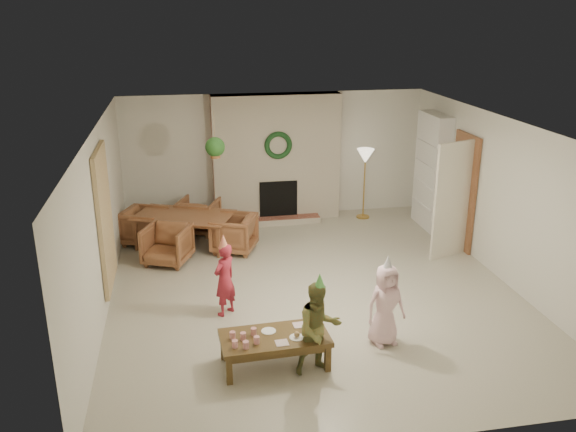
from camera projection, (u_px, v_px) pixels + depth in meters
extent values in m
plane|color=#B7B29E|center=(312.00, 288.00, 9.14)|extent=(7.00, 7.00, 0.00)
plane|color=white|center=(314.00, 126.00, 8.32)|extent=(7.00, 7.00, 0.00)
plane|color=silver|center=(275.00, 156.00, 11.98)|extent=(7.00, 0.00, 7.00)
plane|color=silver|center=(397.00, 331.00, 5.48)|extent=(7.00, 0.00, 7.00)
plane|color=silver|center=(100.00, 223.00, 8.22)|extent=(0.00, 7.00, 7.00)
plane|color=silver|center=(502.00, 199.00, 9.24)|extent=(0.00, 7.00, 7.00)
cube|color=maroon|center=(276.00, 158.00, 11.79)|extent=(2.50, 0.40, 2.50)
cube|color=maroon|center=(280.00, 220.00, 11.86)|extent=(1.60, 0.30, 0.12)
cube|color=black|center=(278.00, 199.00, 11.89)|extent=(0.75, 0.12, 0.75)
torus|color=#15381B|center=(278.00, 145.00, 11.48)|extent=(0.54, 0.10, 0.54)
cylinder|color=gold|center=(363.00, 217.00, 12.22)|extent=(0.27, 0.27, 0.03)
cylinder|color=gold|center=(364.00, 186.00, 12.00)|extent=(0.03, 0.03, 1.28)
cone|color=beige|center=(365.00, 156.00, 11.80)|extent=(0.34, 0.34, 0.28)
cube|color=white|center=(432.00, 171.00, 11.40)|extent=(0.30, 1.00, 2.20)
cube|color=white|center=(428.00, 204.00, 11.61)|extent=(0.30, 0.92, 0.03)
cube|color=white|center=(430.00, 184.00, 11.48)|extent=(0.30, 0.92, 0.03)
cube|color=white|center=(431.00, 164.00, 11.34)|extent=(0.30, 0.92, 0.03)
cube|color=white|center=(433.00, 143.00, 11.21)|extent=(0.30, 0.92, 0.03)
cube|color=maroon|center=(431.00, 199.00, 11.42)|extent=(0.20, 0.40, 0.24)
cube|color=#26658E|center=(428.00, 176.00, 11.47)|extent=(0.20, 0.44, 0.24)
cube|color=gold|center=(433.00, 158.00, 11.21)|extent=(0.20, 0.36, 0.22)
cube|color=brown|center=(463.00, 192.00, 10.42)|extent=(0.05, 0.86, 2.04)
cube|color=beige|center=(452.00, 200.00, 10.01)|extent=(0.77, 0.32, 2.00)
cube|color=beige|center=(105.00, 218.00, 8.41)|extent=(0.06, 1.20, 2.00)
imported|color=brown|center=(184.00, 231.00, 10.63)|extent=(1.92, 1.52, 0.59)
imported|color=brown|center=(167.00, 245.00, 9.94)|extent=(0.93, 0.94, 0.66)
imported|color=brown|center=(198.00, 216.00, 11.31)|extent=(0.93, 0.94, 0.66)
imported|color=brown|center=(145.00, 226.00, 10.77)|extent=(0.94, 0.93, 0.66)
imported|color=brown|center=(234.00, 233.00, 10.44)|extent=(0.94, 0.93, 0.66)
cylinder|color=tan|center=(215.00, 133.00, 9.60)|extent=(0.01, 0.01, 0.70)
cylinder|color=#93572F|center=(215.00, 154.00, 9.72)|extent=(0.16, 0.16, 0.12)
sphere|color=#1A4517|center=(215.00, 147.00, 9.68)|extent=(0.32, 0.32, 0.32)
cube|color=#533D1B|center=(275.00, 338.00, 7.07)|extent=(1.31, 0.70, 0.06)
cube|color=#533D1B|center=(275.00, 343.00, 7.09)|extent=(1.20, 0.59, 0.08)
cube|color=#533D1B|center=(229.00, 371.00, 6.77)|extent=(0.07, 0.07, 0.33)
cube|color=#533D1B|center=(328.00, 358.00, 7.01)|extent=(0.07, 0.07, 0.33)
cube|color=#533D1B|center=(224.00, 347.00, 7.25)|extent=(0.07, 0.07, 0.33)
cube|color=#533D1B|center=(316.00, 336.00, 7.49)|extent=(0.07, 0.07, 0.33)
cylinder|color=silver|center=(235.00, 344.00, 6.80)|extent=(0.07, 0.07, 0.09)
cylinder|color=silver|center=(232.00, 335.00, 6.98)|extent=(0.07, 0.07, 0.09)
cylinder|color=silver|center=(246.00, 345.00, 6.78)|extent=(0.07, 0.07, 0.09)
cylinder|color=silver|center=(243.00, 336.00, 6.96)|extent=(0.07, 0.07, 0.09)
cylinder|color=silver|center=(257.00, 340.00, 6.88)|extent=(0.07, 0.07, 0.09)
cylinder|color=silver|center=(254.00, 331.00, 7.06)|extent=(0.07, 0.07, 0.09)
cylinder|color=white|center=(269.00, 331.00, 7.15)|extent=(0.18, 0.18, 0.01)
cylinder|color=white|center=(297.00, 337.00, 7.02)|extent=(0.18, 0.18, 0.01)
cylinder|color=white|center=(309.00, 327.00, 7.24)|extent=(0.18, 0.18, 0.01)
sphere|color=tan|center=(297.00, 334.00, 7.00)|extent=(0.07, 0.07, 0.07)
cube|color=#D59DA1|center=(282.00, 343.00, 6.90)|extent=(0.15, 0.15, 0.01)
cube|color=#D59DA1|center=(299.00, 325.00, 7.29)|extent=(0.15, 0.15, 0.01)
imported|color=maroon|center=(225.00, 280.00, 8.21)|extent=(0.45, 0.44, 1.05)
cone|color=gold|center=(223.00, 241.00, 8.03)|extent=(0.19, 0.19, 0.20)
imported|color=#976429|center=(319.00, 329.00, 6.87)|extent=(0.61, 0.51, 1.13)
cone|color=#5DC253|center=(320.00, 281.00, 6.67)|extent=(0.16, 0.16, 0.19)
imported|color=#FCC9D4|center=(385.00, 305.00, 7.49)|extent=(0.58, 0.43, 1.07)
cone|color=silver|center=(388.00, 263.00, 7.30)|extent=(0.14, 0.14, 0.19)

